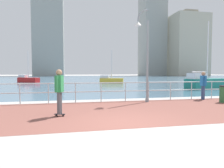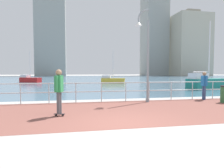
{
  "view_description": "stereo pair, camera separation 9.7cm",
  "coord_description": "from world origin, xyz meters",
  "px_view_note": "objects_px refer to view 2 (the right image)",
  "views": [
    {
      "loc": [
        -1.69,
        -5.98,
        1.63
      ],
      "look_at": [
        0.2,
        3.0,
        1.1
      ],
      "focal_mm": 32.25,
      "sensor_mm": 36.0,
      "label": 1
    },
    {
      "loc": [
        -1.6,
        -6.0,
        1.63
      ],
      "look_at": [
        0.2,
        3.0,
        1.1
      ],
      "focal_mm": 32.25,
      "sensor_mm": 36.0,
      "label": 2
    }
  ],
  "objects_px": {
    "bystander": "(204,83)",
    "sailboat_white": "(207,83)",
    "skateboarder": "(59,88)",
    "sailboat_red": "(112,80)",
    "lamppost": "(145,51)",
    "sailboat_teal": "(30,79)"
  },
  "relations": [
    {
      "from": "bystander",
      "to": "sailboat_white",
      "type": "bearing_deg",
      "value": 52.15
    },
    {
      "from": "skateboarder",
      "to": "sailboat_red",
      "type": "xyz_separation_m",
      "value": [
        6.49,
        22.27,
        -0.58
      ]
    },
    {
      "from": "lamppost",
      "to": "sailboat_red",
      "type": "xyz_separation_m",
      "value": [
        2.11,
        19.51,
        -2.32
      ]
    },
    {
      "from": "sailboat_red",
      "to": "lamppost",
      "type": "bearing_deg",
      "value": -96.18
    },
    {
      "from": "bystander",
      "to": "lamppost",
      "type": "bearing_deg",
      "value": -176.31
    },
    {
      "from": "bystander",
      "to": "sailboat_teal",
      "type": "height_order",
      "value": "sailboat_teal"
    },
    {
      "from": "skateboarder",
      "to": "bystander",
      "type": "height_order",
      "value": "skateboarder"
    },
    {
      "from": "bystander",
      "to": "skateboarder",
      "type": "bearing_deg",
      "value": -159.92
    },
    {
      "from": "sailboat_red",
      "to": "skateboarder",
      "type": "bearing_deg",
      "value": -106.25
    },
    {
      "from": "skateboarder",
      "to": "sailboat_white",
      "type": "bearing_deg",
      "value": 36.01
    },
    {
      "from": "skateboarder",
      "to": "bystander",
      "type": "bearing_deg",
      "value": 20.08
    },
    {
      "from": "bystander",
      "to": "sailboat_red",
      "type": "xyz_separation_m",
      "value": [
        -1.73,
        19.27,
        -0.51
      ]
    },
    {
      "from": "sailboat_teal",
      "to": "sailboat_white",
      "type": "bearing_deg",
      "value": -41.56
    },
    {
      "from": "skateboarder",
      "to": "sailboat_red",
      "type": "distance_m",
      "value": 23.21
    },
    {
      "from": "lamppost",
      "to": "skateboarder",
      "type": "xyz_separation_m",
      "value": [
        -4.38,
        -2.76,
        -1.74
      ]
    },
    {
      "from": "skateboarder",
      "to": "sailboat_white",
      "type": "xyz_separation_m",
      "value": [
        13.52,
        9.82,
        -0.42
      ]
    },
    {
      "from": "skateboarder",
      "to": "sailboat_red",
      "type": "relative_size",
      "value": 0.35
    },
    {
      "from": "sailboat_white",
      "to": "sailboat_red",
      "type": "xyz_separation_m",
      "value": [
        -7.03,
        12.45,
        -0.16
      ]
    },
    {
      "from": "lamppost",
      "to": "bystander",
      "type": "xyz_separation_m",
      "value": [
        3.84,
        0.25,
        -1.81
      ]
    },
    {
      "from": "sailboat_teal",
      "to": "sailboat_white",
      "type": "distance_m",
      "value": 26.54
    },
    {
      "from": "sailboat_white",
      "to": "sailboat_red",
      "type": "relative_size",
      "value": 1.34
    },
    {
      "from": "lamppost",
      "to": "sailboat_red",
      "type": "height_order",
      "value": "lamppost"
    }
  ]
}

